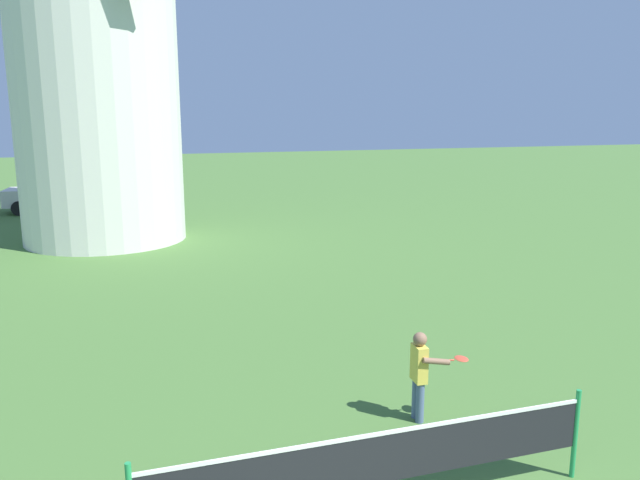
% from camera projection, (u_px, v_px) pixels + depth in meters
% --- Properties ---
extents(tennis_net, '(5.04, 0.06, 1.10)m').
position_uv_depth(tennis_net, '(379.00, 459.00, 6.59)').
color(tennis_net, '#238E4C').
rests_on(tennis_net, ground_plane).
extents(player_far, '(0.73, 0.55, 1.29)m').
position_uv_depth(player_far, '(421.00, 371.00, 8.69)').
color(player_far, slate).
rests_on(player_far, ground_plane).
extents(parked_car_cream, '(4.44, 2.24, 1.56)m').
position_uv_depth(parked_car_cream, '(60.00, 192.00, 26.74)').
color(parked_car_cream, silver).
rests_on(parked_car_cream, ground_plane).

